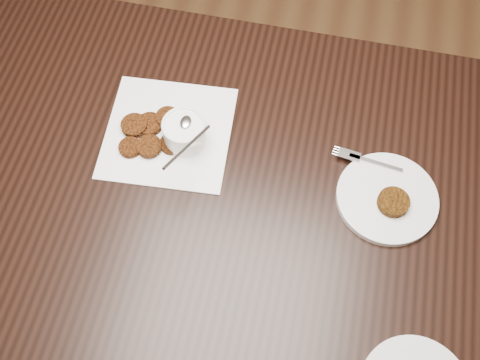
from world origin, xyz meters
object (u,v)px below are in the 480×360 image
(table, at_px, (216,247))
(sauce_ramekin, at_px, (183,124))
(napkin, at_px, (168,132))
(plate_with_patty, at_px, (388,196))

(table, relative_size, sauce_ramekin, 11.45)
(napkin, height_order, sauce_ramekin, sauce_ramekin)
(sauce_ramekin, bearing_deg, plate_with_patty, -6.57)
(sauce_ramekin, bearing_deg, table, -51.49)
(sauce_ramekin, height_order, plate_with_patty, sauce_ramekin)
(table, bearing_deg, napkin, 137.72)
(table, height_order, sauce_ramekin, sauce_ramekin)
(table, distance_m, sauce_ramekin, 0.46)
(table, bearing_deg, plate_with_patty, 7.30)
(table, bearing_deg, sauce_ramekin, 128.51)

